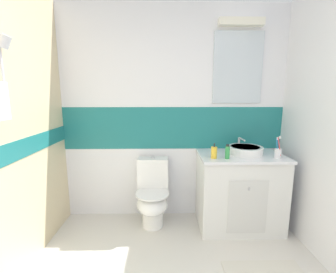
{
  "coord_description": "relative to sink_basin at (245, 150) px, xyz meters",
  "views": [
    {
      "loc": [
        -0.11,
        -0.35,
        1.5
      ],
      "look_at": [
        -0.07,
        1.99,
        1.07
      ],
      "focal_mm": 24.89,
      "sensor_mm": 36.0,
      "label": 1
    }
  ],
  "objects": [
    {
      "name": "deodorant_spray_can",
      "position": [
        -0.25,
        -0.2,
        0.03
      ],
      "size": [
        0.05,
        0.05,
        0.15
      ],
      "color": "green",
      "rests_on": "vanity_cabinet"
    },
    {
      "name": "sink_basin",
      "position": [
        0.0,
        0.0,
        0.0
      ],
      "size": [
        0.38,
        0.42,
        0.15
      ],
      "color": "white",
      "rests_on": "vanity_cabinet"
    },
    {
      "name": "toilet",
      "position": [
        -1.03,
        0.02,
        -0.53
      ],
      "size": [
        0.37,
        0.5,
        0.78
      ],
      "color": "white",
      "rests_on": "ground_plane"
    },
    {
      "name": "toothbrush_cup",
      "position": [
        0.28,
        -0.18,
        0.01
      ],
      "size": [
        0.07,
        0.07,
        0.23
      ],
      "color": "white",
      "rests_on": "vanity_cabinet"
    },
    {
      "name": "soap_dispenser",
      "position": [
        -0.38,
        -0.18,
        0.02
      ],
      "size": [
        0.06,
        0.06,
        0.16
      ],
      "color": "yellow",
      "rests_on": "vanity_cabinet"
    },
    {
      "name": "wall_back_tiled",
      "position": [
        -0.77,
        0.31,
        0.37
      ],
      "size": [
        3.2,
        0.2,
        2.5
      ],
      "color": "white",
      "rests_on": "ground_plane"
    },
    {
      "name": "vanity_cabinet",
      "position": [
        -0.05,
        -0.03,
        -0.47
      ],
      "size": [
        0.92,
        0.59,
        0.85
      ],
      "color": "silver",
      "rests_on": "ground_plane"
    }
  ]
}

